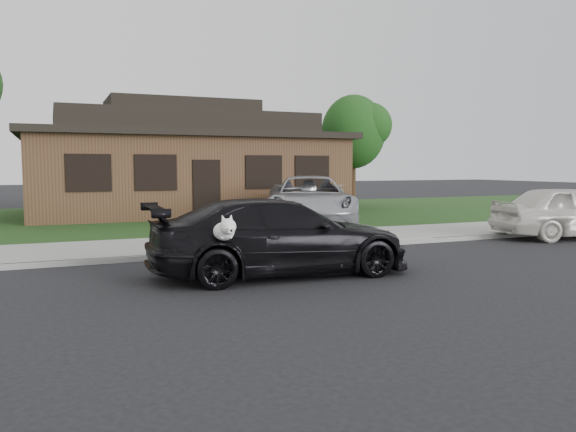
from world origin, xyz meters
name	(u,v)px	position (x,y,z in m)	size (l,w,h in m)	color
ground	(137,299)	(0.00, 0.00, 0.00)	(120.00, 120.00, 0.00)	black
sidewalk	(107,250)	(0.00, 5.00, 0.06)	(60.00, 3.00, 0.12)	gray
curb	(113,260)	(0.00, 3.50, 0.06)	(60.00, 0.12, 0.12)	gray
lawn	(87,220)	(0.00, 13.00, 0.07)	(60.00, 13.00, 0.13)	#193814
driveway	(268,221)	(6.00, 10.00, 0.07)	(4.50, 13.00, 0.14)	gray
sedan	(280,237)	(2.77, 0.93, 0.72)	(5.06, 2.46, 1.44)	black
minivan	(309,201)	(6.45, 7.50, 0.94)	(2.66, 5.76, 1.60)	#ACAEB4
white_compact	(573,212)	(12.44, 2.65, 0.76)	(1.80, 4.47, 1.52)	silver
recycling_bin	(251,222)	(3.61, 4.99, 0.59)	(0.58, 0.61, 0.92)	navy
house	(182,164)	(4.00, 15.00, 2.13)	(12.60, 8.60, 4.65)	#422B1C
tree_1	(357,130)	(12.14, 14.40, 3.71)	(3.15, 3.00, 5.25)	#332114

